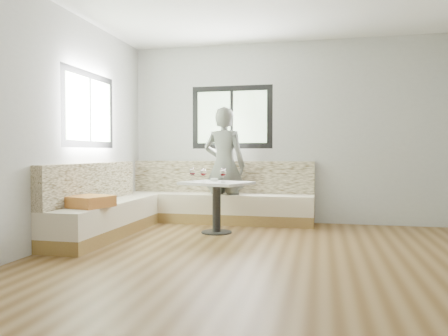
% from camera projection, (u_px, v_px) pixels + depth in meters
% --- Properties ---
extents(room, '(5.01, 5.01, 2.81)m').
position_uv_depth(room, '(264.00, 120.00, 4.42)').
color(room, brown).
rests_on(room, ground).
extents(banquette, '(2.90, 2.80, 0.95)m').
position_uv_depth(banquette, '(173.00, 205.00, 6.29)').
color(banquette, olive).
rests_on(banquette, ground).
extents(table, '(1.03, 0.92, 0.69)m').
position_uv_depth(table, '(217.00, 195.00, 5.88)').
color(table, black).
rests_on(table, ground).
extents(person, '(0.69, 0.50, 1.77)m').
position_uv_depth(person, '(224.00, 166.00, 6.64)').
color(person, '#595C53').
rests_on(person, ground).
extents(olive_ramekin, '(0.11, 0.11, 0.04)m').
position_uv_depth(olive_ramekin, '(214.00, 180.00, 5.96)').
color(olive_ramekin, white).
rests_on(olive_ramekin, table).
extents(wine_glass_a, '(0.08, 0.08, 0.19)m').
position_uv_depth(wine_glass_a, '(193.00, 172.00, 5.91)').
color(wine_glass_a, white).
rests_on(wine_glass_a, table).
extents(wine_glass_b, '(0.08, 0.08, 0.19)m').
position_uv_depth(wine_glass_b, '(203.00, 173.00, 5.75)').
color(wine_glass_b, white).
rests_on(wine_glass_b, table).
extents(wine_glass_c, '(0.08, 0.08, 0.19)m').
position_uv_depth(wine_glass_c, '(223.00, 173.00, 5.65)').
color(wine_glass_c, white).
rests_on(wine_glass_c, table).
extents(wine_glass_d, '(0.08, 0.08, 0.19)m').
position_uv_depth(wine_glass_d, '(223.00, 172.00, 5.94)').
color(wine_glass_d, white).
rests_on(wine_glass_d, table).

